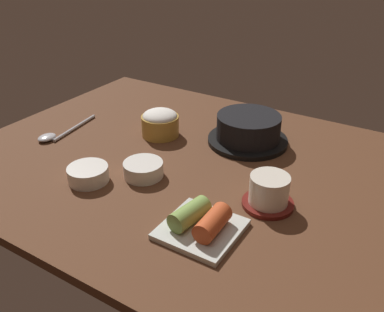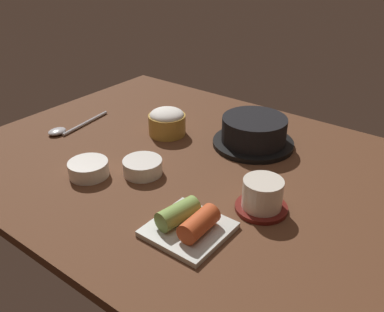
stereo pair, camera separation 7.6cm
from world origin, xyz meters
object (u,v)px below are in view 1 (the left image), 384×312
at_px(banchan_cup_center, 143,169).
at_px(side_bowl_near, 88,173).
at_px(tea_cup_with_saucer, 269,192).
at_px(stone_pot, 248,129).
at_px(rice_bowl, 160,122).
at_px(spoon, 56,134).
at_px(kimchi_plate, 201,223).

relative_size(banchan_cup_center, side_bowl_near, 0.99).
distance_m(tea_cup_with_saucer, banchan_cup_center, 0.26).
height_order(stone_pot, rice_bowl, stone_pot).
bearing_deg(spoon, banchan_cup_center, -6.74).
height_order(kimchi_plate, side_bowl_near, kimchi_plate).
distance_m(kimchi_plate, spoon, 0.50).
xyz_separation_m(rice_bowl, banchan_cup_center, (0.08, -0.18, -0.02)).
height_order(tea_cup_with_saucer, banchan_cup_center, tea_cup_with_saucer).
xyz_separation_m(rice_bowl, kimchi_plate, (0.28, -0.27, -0.02)).
xyz_separation_m(tea_cup_with_saucer, kimchi_plate, (-0.07, -0.13, -0.01)).
relative_size(tea_cup_with_saucer, side_bowl_near, 1.17).
bearing_deg(spoon, rice_bowl, 33.57).
xyz_separation_m(banchan_cup_center, kimchi_plate, (0.19, -0.09, 0.00)).
height_order(rice_bowl, banchan_cup_center, rice_bowl).
height_order(banchan_cup_center, spoon, banchan_cup_center).
bearing_deg(side_bowl_near, spoon, 152.92).
bearing_deg(kimchi_plate, spoon, 165.35).
height_order(tea_cup_with_saucer, kimchi_plate, tea_cup_with_saucer).
xyz_separation_m(side_bowl_near, spoon, (-0.21, 0.11, -0.01)).
bearing_deg(banchan_cup_center, stone_pot, 65.10).
relative_size(stone_pot, spoon, 1.02).
xyz_separation_m(stone_pot, tea_cup_with_saucer, (0.14, -0.21, -0.00)).
distance_m(stone_pot, kimchi_plate, 0.35).
xyz_separation_m(banchan_cup_center, side_bowl_near, (-0.08, -0.07, 0.00)).
distance_m(kimchi_plate, side_bowl_near, 0.28).
relative_size(tea_cup_with_saucer, kimchi_plate, 0.76).
xyz_separation_m(stone_pot, banchan_cup_center, (-0.12, -0.25, -0.02)).
height_order(tea_cup_with_saucer, side_bowl_near, tea_cup_with_saucer).
height_order(stone_pot, banchan_cup_center, stone_pot).
bearing_deg(tea_cup_with_saucer, rice_bowl, 158.07).
bearing_deg(rice_bowl, spoon, -146.43).
bearing_deg(rice_bowl, stone_pot, 20.87).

